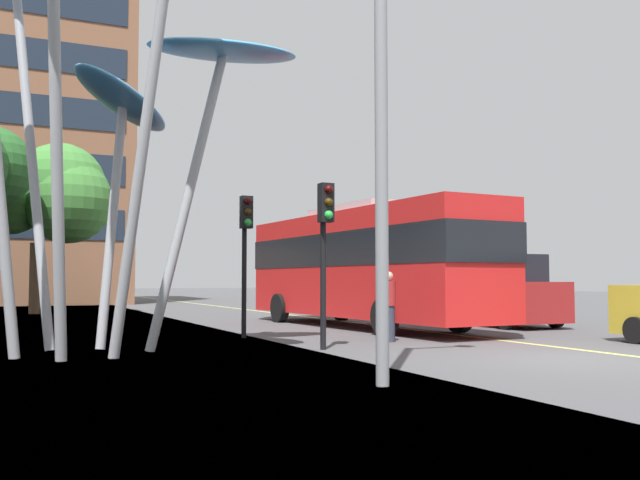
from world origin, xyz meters
The scene contains 9 objects.
ground centered at (-0.73, 0.00, -0.05)m, with size 120.00×240.00×0.10m.
red_bus centered at (0.50, 9.25, 2.01)m, with size 3.12×11.40×3.67m.
leaf_sculpture centered at (-8.05, 4.71, 6.69)m, with size 8.47×8.53×8.85m.
traffic_light_kerb_near centered at (-3.44, 3.38, 2.47)m, with size 0.28×0.42×3.40m.
traffic_light_kerb_far centered at (-4.00, 6.88, 2.54)m, with size 0.28×0.42×3.49m.
car_parked_mid centered at (4.68, 7.91, 1.02)m, with size 2.04×4.13×2.20m.
car_parked_far centered at (4.81, 15.00, 1.07)m, with size 2.00×3.92×2.28m.
tree_pavement_far centered at (-7.73, 22.04, 5.06)m, with size 5.75×4.23×7.29m.
pedestrian centered at (-1.31, 4.52, 0.81)m, with size 0.34×0.34×1.62m.
Camera 1 is at (-9.39, -9.63, 1.41)m, focal length 39.38 mm.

